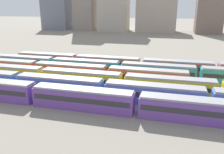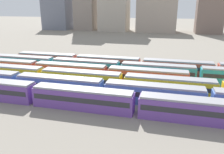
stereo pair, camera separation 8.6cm
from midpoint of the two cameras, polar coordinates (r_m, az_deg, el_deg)
The scene contains 10 objects.
ground_plane at distance 61.58m, azimuth -20.71°, elevation -0.24°, with size 600.00×600.00×0.00m, color gray.
train_track_0 at distance 38.21m, azimuth 20.43°, elevation -7.72°, with size 93.60×3.06×3.75m.
train_track_1 at distance 42.81m, azimuth 10.34°, elevation -4.17°, with size 93.60×3.06×3.75m.
train_track_2 at distance 48.52m, azimuth 2.81°, elevation -1.31°, with size 74.70×3.06×3.75m.
train_track_3 at distance 57.64m, azimuth -10.19°, elevation 1.45°, with size 55.80×3.06×3.75m.
train_track_4 at distance 58.85m, azimuth 2.09°, elevation 2.04°, with size 74.70×3.06×3.75m.
train_track_5 at distance 63.04m, azimuth 7.28°, elevation 2.95°, with size 74.70×3.06×3.75m.
distant_building_0 at distance 184.95m, azimuth -13.24°, elevation 15.33°, with size 19.70×16.39×25.12m, color slate.
distant_building_3 at distance 164.66m, azimuth 11.10°, elevation 14.59°, with size 26.15×19.50×21.16m, color #A89989.
distant_building_4 at distance 165.62m, azimuth 23.17°, elevation 15.53°, with size 16.13×16.20×32.36m, color #7A665B.
Camera 2 is at (34.99, -34.64, 17.33)m, focal length 36.89 mm.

